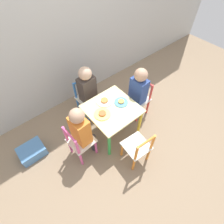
# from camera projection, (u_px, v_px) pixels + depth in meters

# --- Properties ---
(ground_plane) EXTENTS (6.00, 6.00, 0.00)m
(ground_plane) POSITION_uv_depth(u_px,v_px,m) (112.00, 130.00, 2.32)
(ground_plane) COLOR #8C755B
(house_wall) EXTENTS (6.00, 0.06, 2.60)m
(house_wall) POSITION_uv_depth(u_px,v_px,m) (55.00, 1.00, 1.73)
(house_wall) COLOR beige
(house_wall) RESTS_ON ground_plane
(kids_table) EXTENTS (0.55, 0.55, 0.45)m
(kids_table) POSITION_uv_depth(u_px,v_px,m) (112.00, 112.00, 2.02)
(kids_table) COLOR beige
(kids_table) RESTS_ON ground_plane
(chair_red) EXTENTS (0.27, 0.27, 0.52)m
(chair_red) POSITION_uv_depth(u_px,v_px,m) (139.00, 99.00, 2.32)
(chair_red) COLOR silver
(chair_red) RESTS_ON ground_plane
(chair_blue) EXTENTS (0.28, 0.28, 0.52)m
(chair_blue) POSITION_uv_depth(u_px,v_px,m) (87.00, 98.00, 2.33)
(chair_blue) COLOR silver
(chair_blue) RESTS_ON ground_plane
(chair_pink) EXTENTS (0.27, 0.27, 0.52)m
(chair_pink) POSITION_uv_depth(u_px,v_px,m) (80.00, 142.00, 1.91)
(chair_pink) COLOR silver
(chair_pink) RESTS_ON ground_plane
(chair_orange) EXTENTS (0.28, 0.28, 0.52)m
(chair_orange) POSITION_uv_depth(u_px,v_px,m) (138.00, 148.00, 1.87)
(chair_orange) COLOR silver
(chair_orange) RESTS_ON ground_plane
(child_right) EXTENTS (0.22, 0.20, 0.76)m
(child_right) POSITION_uv_depth(u_px,v_px,m) (138.00, 90.00, 2.14)
(child_right) COLOR #4C608E
(child_right) RESTS_ON ground_plane
(child_back) EXTENTS (0.21, 0.22, 0.77)m
(child_back) POSITION_uv_depth(u_px,v_px,m) (88.00, 89.00, 2.15)
(child_back) COLOR #7A6B5B
(child_back) RESTS_ON ground_plane
(child_left) EXTENTS (0.21, 0.21, 0.77)m
(child_left) POSITION_uv_depth(u_px,v_px,m) (82.00, 129.00, 1.78)
(child_left) COLOR #38383D
(child_left) RESTS_ON ground_plane
(plate_right) EXTENTS (0.16, 0.16, 0.03)m
(plate_right) POSITION_uv_depth(u_px,v_px,m) (121.00, 102.00, 2.02)
(plate_right) COLOR #4C9EE0
(plate_right) RESTS_ON kids_table
(plate_back) EXTENTS (0.19, 0.19, 0.03)m
(plate_back) POSITION_uv_depth(u_px,v_px,m) (104.00, 101.00, 2.03)
(plate_back) COLOR white
(plate_back) RESTS_ON kids_table
(plate_left) EXTENTS (0.18, 0.18, 0.03)m
(plate_left) POSITION_uv_depth(u_px,v_px,m) (102.00, 114.00, 1.91)
(plate_left) COLOR #EADB66
(plate_left) RESTS_ON kids_table
(storage_bin) EXTENTS (0.29, 0.23, 0.12)m
(storage_bin) POSITION_uv_depth(u_px,v_px,m) (32.00, 151.00, 2.05)
(storage_bin) COLOR #4C7FB7
(storage_bin) RESTS_ON ground_plane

